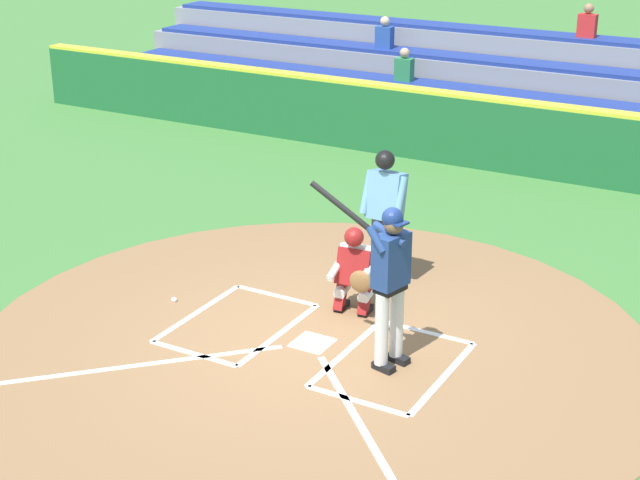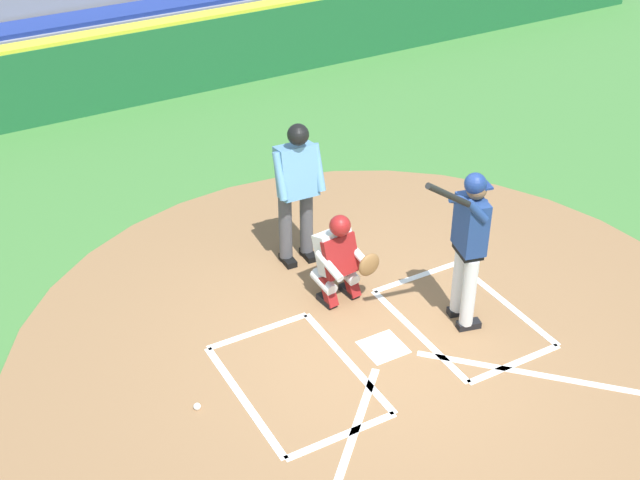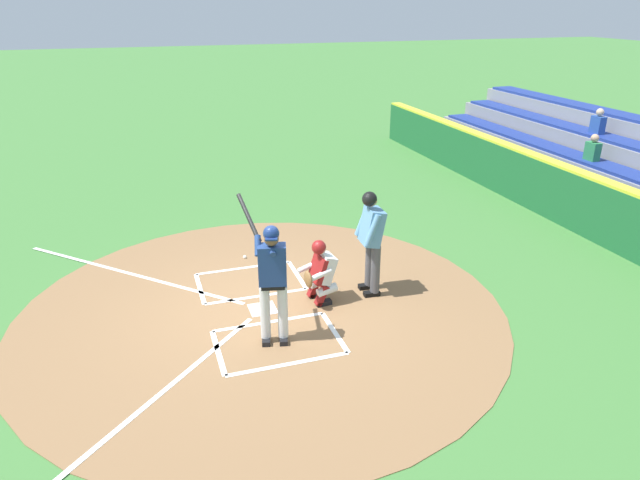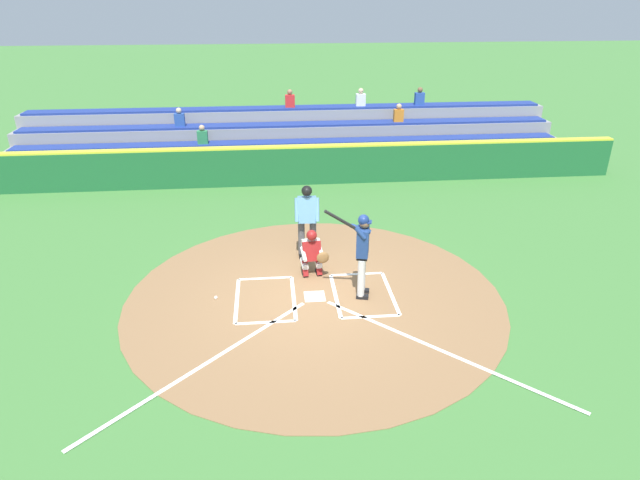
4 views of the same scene
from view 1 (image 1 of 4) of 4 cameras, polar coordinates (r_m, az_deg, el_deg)
ground_plane at (r=11.45m, az=-0.44°, el=-6.08°), size 120.00×120.00×0.00m
dirt_circle at (r=11.45m, az=-0.44°, el=-6.05°), size 8.00×8.00×0.01m
home_plate_and_chalk at (r=10.78m, az=-2.79°, el=-7.90°), size 7.93×4.91×0.01m
batter at (r=10.53m, az=4.07°, el=-2.09°), size 1.05×0.55×2.13m
catcher at (r=11.97m, az=2.06°, el=-1.67°), size 0.63×0.62×1.13m
plate_umpire at (r=12.58m, az=3.86°, el=1.86°), size 0.59×0.43×1.86m
baseball at (r=12.58m, az=-8.51°, el=-3.47°), size 0.07×0.07×0.07m
backstop_wall at (r=17.68m, az=11.79°, el=5.86°), size 22.00×0.36×1.31m
bleacher_stand at (r=20.19m, az=14.25°, el=7.76°), size 20.00×3.40×2.55m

